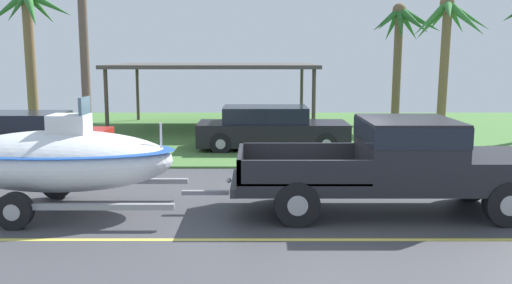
# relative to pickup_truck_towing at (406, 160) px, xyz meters

# --- Properties ---
(ground) EXTENTS (36.00, 22.00, 0.11)m
(ground) POSITION_rel_pickup_truck_towing_xyz_m (-1.39, 8.54, -1.02)
(ground) COLOR #424247
(pickup_truck_towing) EXTENTS (5.83, 2.06, 1.79)m
(pickup_truck_towing) POSITION_rel_pickup_truck_towing_xyz_m (0.00, 0.00, 0.00)
(pickup_truck_towing) COLOR black
(pickup_truck_towing) RESTS_ON ground
(boat_on_trailer) EXTENTS (5.64, 2.34, 2.21)m
(boat_on_trailer) POSITION_rel_pickup_truck_towing_xyz_m (-6.55, -0.00, 0.01)
(boat_on_trailer) COLOR gray
(boat_on_trailer) RESTS_ON ground
(parked_sedan_near) EXTENTS (4.68, 1.87, 1.38)m
(parked_sedan_near) POSITION_rel_pickup_truck_towing_xyz_m (-2.35, 7.10, -0.34)
(parked_sedan_near) COLOR black
(parked_sedan_near) RESTS_ON ground
(parked_sedan_far) EXTENTS (4.37, 1.84, 1.38)m
(parked_sedan_far) POSITION_rel_pickup_truck_towing_xyz_m (-9.27, 5.19, -0.34)
(parked_sedan_far) COLOR #B21E19
(parked_sedan_far) RESTS_ON ground
(carport_awning) EXTENTS (7.90, 5.84, 2.62)m
(carport_awning) POSITION_rel_pickup_truck_towing_xyz_m (-4.46, 12.22, 1.50)
(carport_awning) COLOR #4C4238
(carport_awning) RESTS_ON ground
(palm_tree_near_left) EXTENTS (3.67, 3.53, 5.63)m
(palm_tree_near_left) POSITION_rel_pickup_truck_towing_xyz_m (-11.56, 11.68, 3.15)
(palm_tree_near_left) COLOR brown
(palm_tree_near_left) RESTS_ON ground
(palm_tree_mid) EXTENTS (3.10, 3.07, 5.16)m
(palm_tree_mid) POSITION_rel_pickup_truck_towing_xyz_m (3.47, 14.08, 2.89)
(palm_tree_mid) COLOR brown
(palm_tree_mid) RESTS_ON ground
(palm_tree_far_left) EXTENTS (3.54, 2.78, 5.30)m
(palm_tree_far_left) POSITION_rel_pickup_truck_towing_xyz_m (4.79, 12.28, 2.97)
(palm_tree_far_left) COLOR brown
(palm_tree_far_left) RESTS_ON ground
(utility_pole) EXTENTS (0.24, 1.80, 8.30)m
(utility_pole) POSITION_rel_pickup_truck_towing_xyz_m (-7.43, 4.83, 3.29)
(utility_pole) COLOR brown
(utility_pole) RESTS_ON ground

